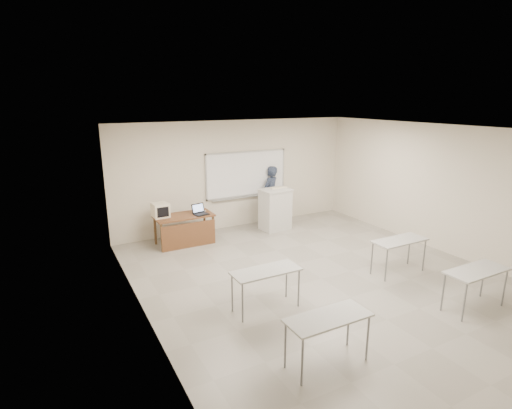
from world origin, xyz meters
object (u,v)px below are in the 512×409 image
presenter (270,194)px  podium (275,209)px  laptop (201,212)px  mouse (204,211)px  whiteboard (246,174)px  instructor_desk (186,224)px  crt_monitor (160,210)px  keyboard (279,188)px

presenter → podium: bearing=41.9°
laptop → mouse: laptop is taller
whiteboard → instructor_desk: bearing=-159.6°
instructor_desk → crt_monitor: 0.71m
whiteboard → crt_monitor: (-2.65, -0.54, -0.56)m
mouse → presenter: bearing=34.3°
instructor_desk → laptop: laptop is taller
mouse → presenter: 2.36m
keyboard → crt_monitor: bearing=-178.0°
laptop → presenter: (2.45, 0.72, 0.03)m
crt_monitor → instructor_desk: bearing=-27.0°
crt_monitor → presenter: presenter is taller
podium → presenter: bearing=64.8°
whiteboard → crt_monitor: size_ratio=5.86×
podium → laptop: 2.21m
mouse → instructor_desk: bearing=-142.6°
crt_monitor → mouse: (1.10, -0.08, -0.15)m
podium → crt_monitor: (-3.15, 0.23, 0.34)m
podium → mouse: 2.06m
whiteboard → keyboard: bearing=-46.6°
instructor_desk → podium: podium is taller
instructor_desk → crt_monitor: crt_monitor is taller
laptop → mouse: bearing=37.5°
mouse → whiteboard: bearing=42.8°
podium → laptop: podium is taller
whiteboard → keyboard: 1.00m
presenter → whiteboard: bearing=-34.1°
podium → laptop: bearing=175.2°
podium → mouse: podium is taller
keyboard → instructor_desk: bearing=-173.6°
mouse → presenter: size_ratio=0.06×
whiteboard → presenter: 0.99m
instructor_desk → podium: bearing=-0.2°
keyboard → presenter: (0.10, 0.61, -0.33)m
whiteboard → podium: (0.50, -0.77, -0.90)m
presenter → mouse: bearing=-15.1°
laptop → keyboard: (2.35, 0.10, 0.36)m
presenter → crt_monitor: bearing=-20.5°
crt_monitor → mouse: bearing=-7.6°
crt_monitor → laptop: bearing=-18.3°
podium → whiteboard: bearing=117.7°
instructor_desk → crt_monitor: bearing=156.3°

